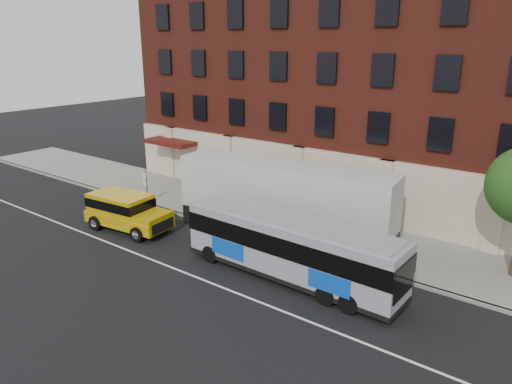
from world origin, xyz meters
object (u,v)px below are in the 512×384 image
Objects in this scene: sign_pole at (146,184)px; shipping_container at (284,201)px; city_bus at (291,246)px; yellow_suv at (125,210)px.

shipping_container is at bearing 6.21° from sign_pole.
city_bus is at bearing -52.47° from shipping_container.
sign_pole reaches higher than yellow_suv.
sign_pole is 0.20× the size of shipping_container.
yellow_suv is 9.38m from shipping_container.
city_bus reaches higher than sign_pole.
yellow_suv is (2.45, -3.70, -0.24)m from sign_pole.
shipping_container is (-3.22, 4.20, 0.42)m from city_bus.
yellow_suv is (-11.22, -0.64, -0.43)m from city_bus.
shipping_container is (10.45, 1.14, 0.62)m from sign_pole.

